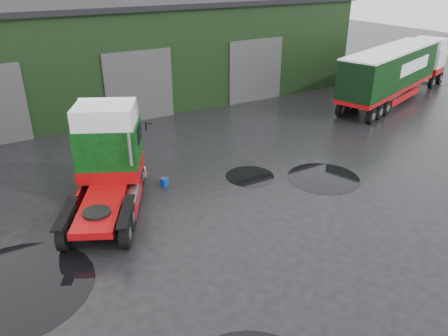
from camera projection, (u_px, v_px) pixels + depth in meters
The scene contains 9 objects.
ground at pixel (240, 253), 13.88m from camera, with size 100.00×100.00×0.00m, color black.
warehouse at pixel (106, 49), 29.07m from camera, with size 32.40×12.40×6.30m.
hero_tractor at pixel (102, 168), 15.26m from camera, with size 2.55×6.01×3.74m, color #0B3910, non-canonical shape.
lorry_right at pixel (389, 76), 27.94m from camera, with size 2.35×13.57×3.57m, color silver, non-canonical shape.
wash_bucket at pixel (165, 182), 18.05m from camera, with size 0.34×0.34×0.32m, color #0730A0.
tree_back_b at pixel (159, 18), 40.29m from camera, with size 4.40×4.40×7.50m, color black, non-canonical shape.
puddle_1 at pixel (323, 178), 18.71m from camera, with size 3.08×3.08×0.01m, color black.
puddle_2 at pixel (13, 289), 12.35m from camera, with size 4.52×4.52×0.01m, color black.
puddle_4 at pixel (250, 176), 18.87m from camera, with size 2.11×2.11×0.01m, color black.
Camera 1 is at (-6.23, -9.58, 8.35)m, focal length 35.00 mm.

